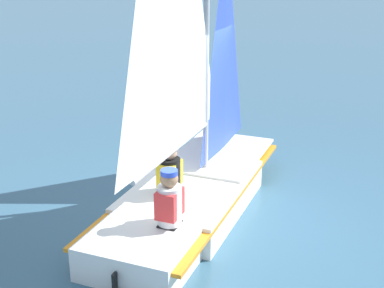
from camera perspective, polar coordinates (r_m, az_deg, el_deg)
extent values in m
plane|color=#38607A|center=(7.99, 0.00, -7.01)|extent=(260.00, 260.00, 0.00)
cube|color=white|center=(7.89, 0.00, -5.59)|extent=(2.73, 2.78, 0.44)
cube|color=white|center=(9.38, 3.92, -1.37)|extent=(1.28, 1.29, 0.44)
cube|color=white|center=(6.52, -5.76, -11.64)|extent=(1.60, 1.59, 0.44)
cube|color=orange|center=(7.83, 0.00, -4.67)|extent=(4.04, 4.18, 0.05)
cube|color=silver|center=(8.85, 2.93, -1.04)|extent=(2.34, 2.37, 0.04)
cylinder|color=#B7B7BC|center=(6.99, -1.89, -0.53)|extent=(1.65, 1.76, 0.07)
pyramid|color=blue|center=(8.52, 3.52, 10.92)|extent=(1.05, 1.13, 3.51)
cube|color=black|center=(6.14, -8.24, -14.68)|extent=(0.08, 0.08, 0.31)
cube|color=black|center=(7.57, -2.34, -6.67)|extent=(0.37, 0.37, 0.45)
cylinder|color=black|center=(7.37, -2.40, -3.37)|extent=(0.42, 0.42, 0.50)
cube|color=yellow|center=(7.36, -2.40, -3.19)|extent=(0.42, 0.43, 0.35)
sphere|color=tan|center=(7.24, -2.44, -0.83)|extent=(0.22, 0.22, 0.22)
cylinder|color=white|center=(7.21, -2.45, -0.22)|extent=(0.30, 0.30, 0.06)
cube|color=black|center=(6.77, -2.35, -10.12)|extent=(0.37, 0.37, 0.45)
cylinder|color=white|center=(6.55, -2.41, -6.52)|extent=(0.42, 0.42, 0.50)
cube|color=red|center=(6.54, -2.41, -6.33)|extent=(0.42, 0.43, 0.35)
sphere|color=#A87A56|center=(6.40, -2.45, -3.72)|extent=(0.22, 0.22, 0.22)
cylinder|color=blue|center=(6.37, -2.46, -3.04)|extent=(0.30, 0.30, 0.06)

